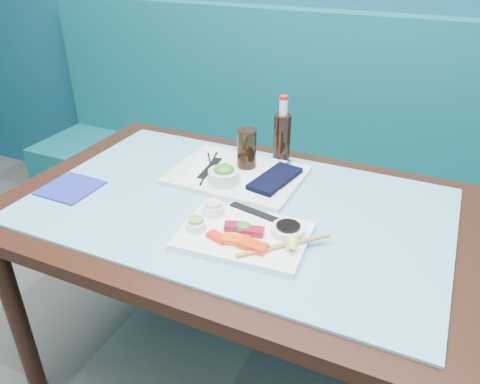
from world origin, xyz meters
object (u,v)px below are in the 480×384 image
at_px(booth_bench, 311,191).
at_px(blue_napkin, 70,188).
at_px(dining_table, 237,229).
at_px(serving_tray, 237,175).
at_px(cola_bottle_body, 282,138).
at_px(cola_glass, 247,149).
at_px(sashimi_plate, 244,236).
at_px(seaweed_bowl, 224,176).

height_order(booth_bench, blue_napkin, booth_bench).
bearing_deg(dining_table, blue_napkin, -165.14).
xyz_separation_m(booth_bench, serving_tray, (-0.07, -0.68, 0.39)).
height_order(booth_bench, cola_bottle_body, booth_bench).
height_order(cola_glass, blue_napkin, cola_glass).
bearing_deg(dining_table, sashimi_plate, -58.74).
distance_m(booth_bench, blue_napkin, 1.17).
bearing_deg(blue_napkin, dining_table, 14.86).
height_order(dining_table, cola_glass, cola_glass).
distance_m(dining_table, seaweed_bowl, 0.17).
distance_m(sashimi_plate, serving_tray, 0.35).
height_order(sashimi_plate, blue_napkin, sashimi_plate).
bearing_deg(blue_napkin, cola_glass, 37.58).
bearing_deg(booth_bench, dining_table, -90.00).
bearing_deg(serving_tray, blue_napkin, -145.68).
bearing_deg(sashimi_plate, cola_glass, 108.75).
height_order(dining_table, cola_bottle_body, cola_bottle_body).
xyz_separation_m(cola_glass, cola_bottle_body, (0.08, 0.13, 0.00)).
bearing_deg(cola_bottle_body, seaweed_bowl, -110.73).
distance_m(cola_glass, cola_bottle_body, 0.15).
bearing_deg(seaweed_bowl, dining_table, -44.67).
distance_m(sashimi_plate, blue_napkin, 0.61).
bearing_deg(booth_bench, sashimi_plate, -84.59).
relative_size(serving_tray, cola_bottle_body, 2.48).
relative_size(sashimi_plate, blue_napkin, 2.04).
height_order(dining_table, sashimi_plate, sashimi_plate).
bearing_deg(seaweed_bowl, cola_glass, 81.25).
bearing_deg(serving_tray, booth_bench, 84.61).
distance_m(dining_table, cola_bottle_body, 0.38).
xyz_separation_m(booth_bench, dining_table, (0.00, -0.84, 0.29)).
relative_size(seaweed_bowl, cola_glass, 0.75).
height_order(dining_table, seaweed_bowl, seaweed_bowl).
height_order(booth_bench, serving_tray, booth_bench).
bearing_deg(cola_glass, dining_table, -73.37).
bearing_deg(cola_glass, blue_napkin, -142.42).
bearing_deg(blue_napkin, sashimi_plate, -1.64).
bearing_deg(serving_tray, cola_glass, 80.46).
bearing_deg(blue_napkin, serving_tray, 33.55).
bearing_deg(cola_glass, sashimi_plate, -66.80).
xyz_separation_m(cola_bottle_body, blue_napkin, (-0.53, -0.48, -0.08)).
height_order(sashimi_plate, cola_glass, cola_glass).
bearing_deg(cola_glass, seaweed_bowl, -98.75).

